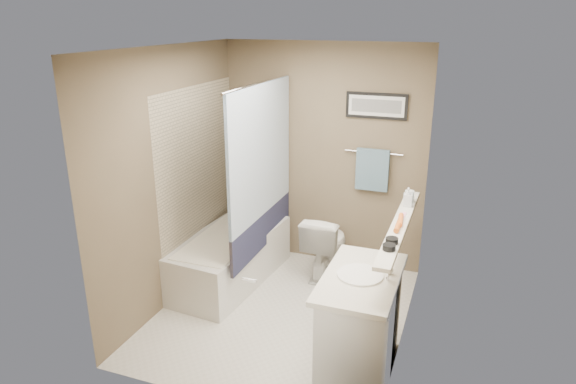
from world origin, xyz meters
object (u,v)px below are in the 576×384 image
(hair_brush_back, at_px, (400,220))
(glass_jar, at_px, (409,196))
(bathtub, at_px, (229,258))
(hair_brush_front, at_px, (398,226))
(candle_bowl_near, at_px, (389,247))
(candle_bowl_far, at_px, (392,241))
(toilet, at_px, (326,244))
(soap_bottle, at_px, (408,197))
(vanity, at_px, (360,328))

(hair_brush_back, height_order, glass_jar, glass_jar)
(bathtub, bearing_deg, hair_brush_front, -15.45)
(candle_bowl_near, xyz_separation_m, glass_jar, (0.00, 1.02, 0.03))
(candle_bowl_near, xyz_separation_m, hair_brush_front, (0.00, 0.40, 0.00))
(candle_bowl_far, relative_size, glass_jar, 0.90)
(glass_jar, bearing_deg, hair_brush_back, -90.00)
(candle_bowl_far, relative_size, hair_brush_front, 0.41)
(toilet, height_order, candle_bowl_near, candle_bowl_near)
(toilet, xyz_separation_m, soap_bottle, (0.87, -0.62, 0.85))
(hair_brush_front, xyz_separation_m, glass_jar, (0.00, 0.62, 0.03))
(soap_bottle, bearing_deg, glass_jar, 90.00)
(hair_brush_front, bearing_deg, glass_jar, 90.00)
(hair_brush_back, xyz_separation_m, glass_jar, (0.00, 0.50, 0.03))
(glass_jar, bearing_deg, candle_bowl_far, -90.00)
(toilet, distance_m, hair_brush_front, 1.63)
(vanity, relative_size, soap_bottle, 5.64)
(candle_bowl_far, distance_m, glass_jar, 0.91)
(toilet, distance_m, candle_bowl_near, 1.93)
(toilet, relative_size, hair_brush_front, 3.16)
(vanity, bearing_deg, bathtub, 145.90)
(toilet, xyz_separation_m, vanity, (0.69, -1.46, 0.05))
(vanity, bearing_deg, candle_bowl_near, -24.21)
(vanity, xyz_separation_m, candle_bowl_near, (0.19, -0.07, 0.73))
(bathtub, xyz_separation_m, glass_jar, (1.79, -0.05, 0.92))
(toilet, relative_size, vanity, 0.77)
(soap_bottle, bearing_deg, hair_brush_back, -90.00)
(soap_bottle, bearing_deg, candle_bowl_near, -90.00)
(vanity, relative_size, hair_brush_back, 4.09)
(hair_brush_front, relative_size, hair_brush_back, 1.00)
(toilet, height_order, soap_bottle, soap_bottle)
(bathtub, relative_size, hair_brush_front, 6.82)
(hair_brush_front, distance_m, soap_bottle, 0.51)
(bathtub, bearing_deg, toilet, 32.08)
(bathtub, height_order, soap_bottle, soap_bottle)
(candle_bowl_near, relative_size, candle_bowl_far, 1.00)
(vanity, height_order, hair_brush_back, hair_brush_back)
(bathtub, distance_m, candle_bowl_far, 2.21)
(hair_brush_back, distance_m, soap_bottle, 0.39)
(bathtub, height_order, glass_jar, glass_jar)
(candle_bowl_far, bearing_deg, toilet, 121.66)
(hair_brush_back, height_order, soap_bottle, soap_bottle)
(vanity, height_order, candle_bowl_near, candle_bowl_near)
(hair_brush_back, bearing_deg, hair_brush_front, -90.00)
(soap_bottle, bearing_deg, candle_bowl_far, -90.00)
(hair_brush_back, bearing_deg, toilet, 130.84)
(candle_bowl_far, bearing_deg, hair_brush_back, 90.00)
(vanity, distance_m, candle_bowl_near, 0.76)
(bathtub, height_order, hair_brush_back, hair_brush_back)
(hair_brush_back, relative_size, soap_bottle, 1.38)
(glass_jar, relative_size, soap_bottle, 0.63)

